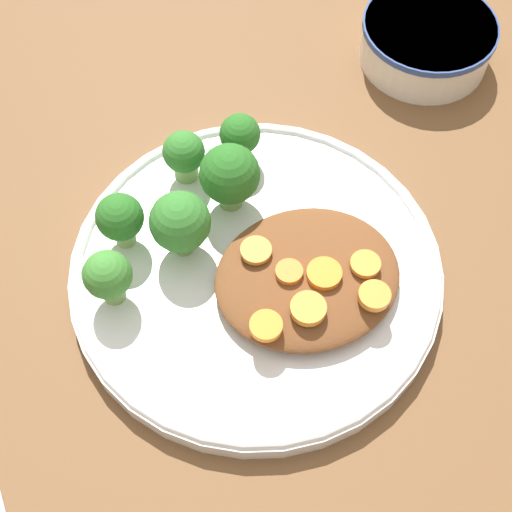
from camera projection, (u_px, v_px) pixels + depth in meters
The scene contains 17 objects.
ground_plane at pixel (256, 277), 0.55m from camera, with size 4.00×4.00×0.00m, color brown.
plate at pixel (256, 270), 0.54m from camera, with size 0.28×0.28×0.02m.
dip_bowl at pixel (427, 39), 0.65m from camera, with size 0.12×0.12×0.04m.
stew_mound at pixel (307, 277), 0.52m from camera, with size 0.14×0.12×0.02m, color brown.
broccoli_floret_0 at pixel (180, 223), 0.51m from camera, with size 0.05×0.05×0.06m.
broccoli_floret_1 at pixel (120, 219), 0.52m from camera, with size 0.04×0.04×0.05m.
broccoli_floret_2 at pixel (184, 155), 0.56m from camera, with size 0.03×0.03×0.05m.
broccoli_floret_3 at pixel (108, 276), 0.50m from camera, with size 0.04×0.04×0.05m.
broccoli_floret_4 at pixel (240, 136), 0.56m from camera, with size 0.03×0.03×0.05m.
broccoli_floret_5 at pixel (230, 175), 0.54m from camera, with size 0.05×0.05×0.06m.
carrot_slice_0 at pixel (289, 272), 0.51m from camera, with size 0.02×0.02×0.00m, color orange.
carrot_slice_1 at pixel (253, 246), 0.52m from camera, with size 0.02×0.02×0.00m, color orange.
carrot_slice_2 at pixel (308, 308), 0.49m from camera, with size 0.03×0.03×0.01m, color orange.
carrot_slice_3 at pixel (266, 326), 0.49m from camera, with size 0.02×0.02×0.01m, color orange.
carrot_slice_4 at pixel (324, 273), 0.51m from camera, with size 0.03×0.03×0.01m, color orange.
carrot_slice_5 at pixel (374, 296), 0.50m from camera, with size 0.02×0.02×0.01m, color orange.
carrot_slice_6 at pixel (365, 264), 0.51m from camera, with size 0.02×0.02×0.00m, color orange.
Camera 1 is at (0.09, 0.25, 0.48)m, focal length 50.00 mm.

